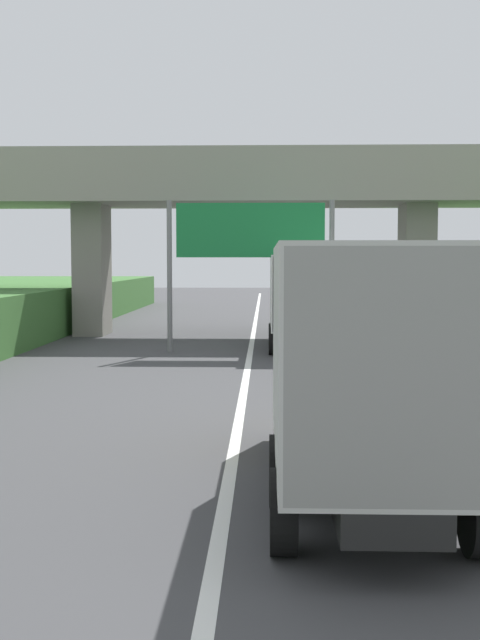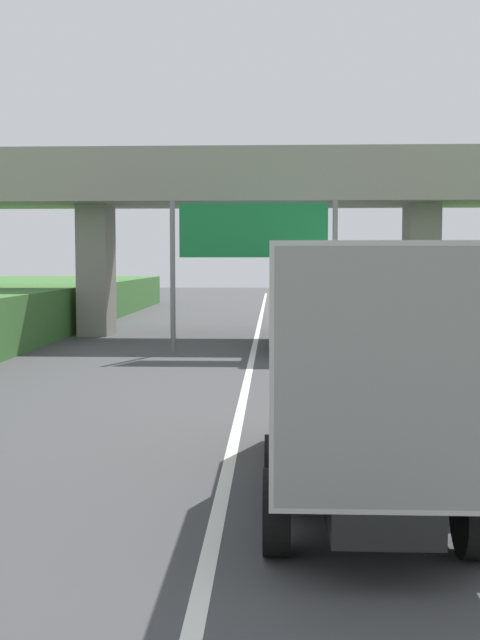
# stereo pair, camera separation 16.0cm
# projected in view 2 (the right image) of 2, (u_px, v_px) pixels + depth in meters

# --- Properties ---
(lane_centre_stripe) EXTENTS (0.20, 103.61, 0.01)m
(lane_centre_stripe) POSITION_uv_depth(u_px,v_px,m) (252.00, 357.00, 26.76)
(lane_centre_stripe) COLOR white
(lane_centre_stripe) RESTS_ON ground
(overpass_bridge) EXTENTS (40.00, 4.80, 7.86)m
(overpass_bridge) POSITION_uv_depth(u_px,v_px,m) (257.00, 198.00, 34.24)
(overpass_bridge) COLOR gray
(overpass_bridge) RESTS_ON ground
(overhead_highway_sign) EXTENTS (5.88, 0.18, 5.36)m
(overhead_highway_sign) POSITION_uv_depth(u_px,v_px,m) (253.00, 240.00, 27.77)
(overhead_highway_sign) COLOR slate
(overhead_highway_sign) RESTS_ON ground
(truck_white) EXTENTS (2.44, 7.30, 3.44)m
(truck_white) POSITION_uv_depth(u_px,v_px,m) (305.00, 296.00, 29.46)
(truck_white) COLOR black
(truck_white) RESTS_ON ground
(truck_yellow) EXTENTS (2.44, 7.30, 3.44)m
(truck_yellow) POSITION_uv_depth(u_px,v_px,m) (354.00, 357.00, 10.87)
(truck_yellow) COLOR black
(truck_yellow) RESTS_ON ground
(car_red) EXTENTS (1.86, 4.10, 1.72)m
(car_red) POSITION_uv_depth(u_px,v_px,m) (340.00, 296.00, 53.23)
(car_red) COLOR red
(car_red) RESTS_ON ground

